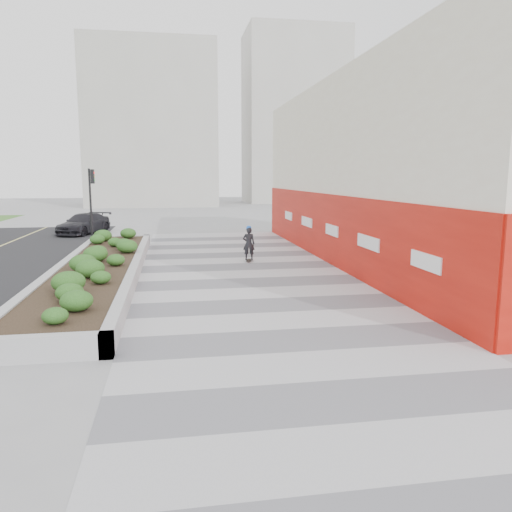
# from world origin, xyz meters

# --- Properties ---
(ground) EXTENTS (160.00, 160.00, 0.00)m
(ground) POSITION_xyz_m (0.00, 0.00, 0.00)
(ground) COLOR gray
(ground) RESTS_ON ground
(walkway) EXTENTS (8.00, 36.00, 0.01)m
(walkway) POSITION_xyz_m (0.00, 3.00, 0.01)
(walkway) COLOR #A8A8AD
(walkway) RESTS_ON ground
(building) EXTENTS (6.04, 24.08, 8.00)m
(building) POSITION_xyz_m (6.98, 8.98, 3.98)
(building) COLOR beige
(building) RESTS_ON ground
(planter) EXTENTS (3.00, 18.00, 0.90)m
(planter) POSITION_xyz_m (-5.50, 7.00, 0.42)
(planter) COLOR #9E9EA0
(planter) RESTS_ON ground
(traffic_signal_near) EXTENTS (0.33, 0.28, 4.20)m
(traffic_signal_near) POSITION_xyz_m (-7.23, 17.50, 2.76)
(traffic_signal_near) COLOR black
(traffic_signal_near) RESTS_ON ground
(distant_bldg_north_l) EXTENTS (16.00, 12.00, 20.00)m
(distant_bldg_north_l) POSITION_xyz_m (-5.00, 55.00, 10.00)
(distant_bldg_north_l) COLOR #ADAAA3
(distant_bldg_north_l) RESTS_ON ground
(distant_bldg_north_r) EXTENTS (14.00, 10.00, 24.00)m
(distant_bldg_north_r) POSITION_xyz_m (15.00, 60.00, 12.00)
(distant_bldg_north_r) COLOR #ADAAA3
(distant_bldg_north_r) RESTS_ON ground
(manhole_cover) EXTENTS (0.44, 0.44, 0.01)m
(manhole_cover) POSITION_xyz_m (0.50, 3.00, 0.00)
(manhole_cover) COLOR #595654
(manhole_cover) RESTS_ON ground
(skateboarder) EXTENTS (0.59, 0.75, 1.62)m
(skateboarder) POSITION_xyz_m (0.60, 9.44, 0.82)
(skateboarder) COLOR beige
(skateboarder) RESTS_ON ground
(car_dark) EXTENTS (3.46, 4.98, 1.34)m
(car_dark) POSITION_xyz_m (-8.50, 22.00, 0.67)
(car_dark) COLOR black
(car_dark) RESTS_ON ground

